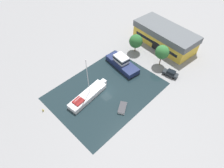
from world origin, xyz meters
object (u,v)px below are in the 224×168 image
quay_tree_near_building (136,41)px  quay_tree_by_water (162,52)px  warehouse_building (165,36)px  sailboat_moored (88,95)px  parked_car (170,73)px  small_dinghy (122,108)px  motor_cruiser (122,63)px

quay_tree_near_building → quay_tree_by_water: 9.49m
warehouse_building → sailboat_moored: size_ratio=1.72×
warehouse_building → parked_car: size_ratio=4.79×
quay_tree_by_water → parked_car: (4.94, -1.81, -3.78)m
parked_car → sailboat_moored: bearing=145.2°
warehouse_building → quay_tree_near_building: 10.69m
sailboat_moored → quay_tree_by_water: bearing=71.1°
small_dinghy → quay_tree_by_water: bearing=68.5°
quay_tree_by_water → sailboat_moored: sailboat_moored is taller
quay_tree_by_water → parked_car: bearing=-20.1°
warehouse_building → quay_tree_by_water: size_ratio=3.25×
warehouse_building → quay_tree_near_building: (-4.28, -9.76, 0.83)m
motor_cruiser → small_dinghy: (10.69, -11.37, -0.94)m
motor_cruiser → warehouse_building: bearing=0.4°
parked_car → quay_tree_near_building: bearing=75.0°
parked_car → quay_tree_by_water: bearing=61.0°
sailboat_moored → motor_cruiser: bearing=91.9°
warehouse_building → sailboat_moored: 33.06m
quay_tree_by_water → small_dinghy: 20.64m
parked_car → sailboat_moored: 24.10m
quay_tree_by_water → parked_car: quay_tree_by_water is taller
parked_car → small_dinghy: 18.22m
quay_tree_near_building → sailboat_moored: sailboat_moored is taller
parked_car → sailboat_moored: (-10.52, -21.69, -0.11)m
quay_tree_near_building → parked_car: bearing=-6.1°
quay_tree_near_building → parked_car: (14.39, -1.53, -2.99)m
parked_car → motor_cruiser: 14.19m
sailboat_moored → motor_cruiser: sailboat_moored is taller
parked_car → small_dinghy: (-1.78, -18.13, -0.57)m
quay_tree_near_building → small_dinghy: (12.61, -19.66, -3.55)m
quay_tree_by_water → motor_cruiser: 11.90m
parked_car → motor_cruiser: size_ratio=0.39×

